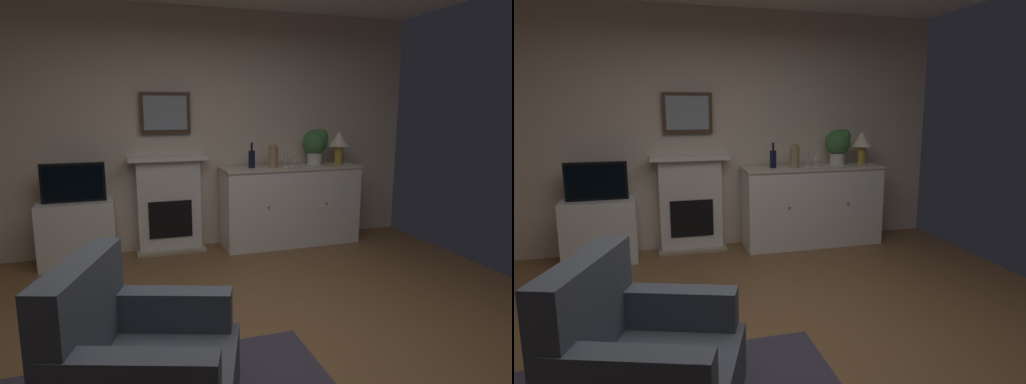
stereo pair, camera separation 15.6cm
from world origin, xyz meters
TOP-DOWN VIEW (x-y plane):
  - ground_plane at (0.00, 0.00)m, footprint 5.48×5.35m
  - wall_rear at (0.00, 2.64)m, footprint 5.48×0.06m
  - fireplace_unit at (-0.31, 2.52)m, footprint 0.87×0.30m
  - framed_picture at (-0.31, 2.56)m, footprint 0.55×0.04m
  - sideboard_cabinet at (1.11, 2.34)m, footprint 1.67×0.49m
  - table_lamp at (1.73, 2.34)m, footprint 0.26×0.26m
  - wine_bottle at (0.62, 2.33)m, footprint 0.08×0.08m
  - wine_glass_left at (1.03, 2.31)m, footprint 0.07×0.07m
  - wine_glass_center at (1.14, 2.33)m, footprint 0.07×0.07m
  - vase_decorative at (0.86, 2.29)m, footprint 0.11×0.11m
  - tv_cabinet at (-1.28, 2.35)m, footprint 0.75×0.42m
  - tv_set at (-1.28, 2.33)m, footprint 0.62×0.07m
  - potted_plant_small at (1.45, 2.39)m, footprint 0.30×0.30m
  - armchair at (-0.81, -0.40)m, footprint 1.01×0.98m

SIDE VIEW (x-z plane):
  - ground_plane at x=0.00m, z-range -0.10..0.00m
  - tv_cabinet at x=-1.28m, z-range 0.00..0.68m
  - armchair at x=-0.81m, z-range -0.08..0.84m
  - sideboard_cabinet at x=1.11m, z-range 0.00..0.95m
  - fireplace_unit at x=-0.31m, z-range 0.00..1.10m
  - tv_set at x=-1.28m, z-range 0.68..1.08m
  - wine_bottle at x=0.62m, z-range 0.91..1.20m
  - wine_glass_left at x=1.03m, z-range 0.99..1.15m
  - wine_glass_center at x=1.14m, z-range 0.99..1.15m
  - vase_decorative at x=0.86m, z-range 0.95..1.23m
  - potted_plant_small at x=1.45m, z-range 0.99..1.42m
  - table_lamp at x=1.73m, z-range 1.03..1.43m
  - wall_rear at x=0.00m, z-range 0.00..2.72m
  - framed_picture at x=-0.31m, z-range 1.34..1.79m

